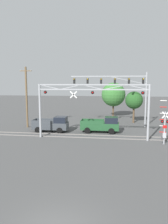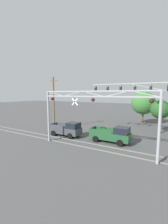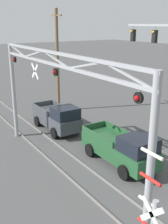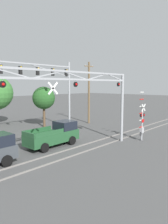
% 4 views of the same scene
% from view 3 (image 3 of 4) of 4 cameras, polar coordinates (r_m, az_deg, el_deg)
% --- Properties ---
extents(rail_track_near, '(80.00, 0.08, 0.10)m').
position_cam_3_polar(rail_track_near, '(15.71, -4.25, -12.15)').
color(rail_track_near, gray).
rests_on(rail_track_near, ground_plane).
extents(rail_track_far, '(80.00, 0.08, 0.10)m').
position_cam_3_polar(rail_track_far, '(16.34, 0.25, -10.84)').
color(rail_track_far, gray).
rests_on(rail_track_far, ground_plane).
extents(crossing_gantry, '(13.25, 0.29, 6.57)m').
position_cam_3_polar(crossing_gantry, '(13.93, -5.71, 3.61)').
color(crossing_gantry, '#9EA0A5').
rests_on(crossing_gantry, ground_plane).
extents(pickup_truck_lead, '(5.15, 2.10, 2.14)m').
position_cam_3_polar(pickup_truck_lead, '(16.26, 7.68, -7.30)').
color(pickup_truck_lead, '#23512D').
rests_on(pickup_truck_lead, ground_plane).
extents(pickup_truck_following, '(4.83, 2.10, 2.14)m').
position_cam_3_polar(pickup_truck_following, '(21.23, -5.37, -1.17)').
color(pickup_truck_following, '#3D4247').
rests_on(pickup_truck_following, ground_plane).
extents(utility_pole_left, '(1.80, 0.28, 9.05)m').
position_cam_3_polar(utility_pole_left, '(25.53, -5.42, 10.45)').
color(utility_pole_left, brown).
rests_on(utility_pole_left, ground_plane).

